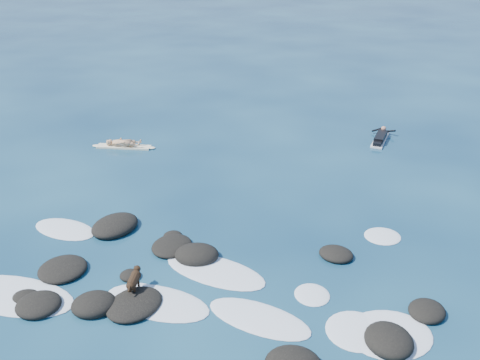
# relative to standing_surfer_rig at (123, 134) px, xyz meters

# --- Properties ---
(ground) EXTENTS (160.00, 160.00, 0.00)m
(ground) POSITION_rel_standing_surfer_rig_xyz_m (5.88, -8.47, -0.70)
(ground) COLOR #0A2642
(ground) RESTS_ON ground
(reef_rocks) EXTENTS (14.20, 7.23, 0.56)m
(reef_rocks) POSITION_rel_standing_surfer_rig_xyz_m (5.75, -10.11, -0.59)
(reef_rocks) COLOR black
(reef_rocks) RESTS_ON ground
(breaking_foam) EXTENTS (13.91, 7.17, 0.12)m
(breaking_foam) POSITION_rel_standing_surfer_rig_xyz_m (6.34, -10.34, -0.69)
(breaking_foam) COLOR white
(breaking_foam) RESTS_ON ground
(standing_surfer_rig) EXTENTS (3.13, 0.75, 1.78)m
(standing_surfer_rig) POSITION_rel_standing_surfer_rig_xyz_m (0.00, 0.00, 0.00)
(standing_surfer_rig) COLOR #FBF2C9
(standing_surfer_rig) RESTS_ON ground
(paddling_surfer_rig) EXTENTS (1.32, 2.73, 0.47)m
(paddling_surfer_rig) POSITION_rel_standing_surfer_rig_xyz_m (12.20, 3.30, -0.54)
(paddling_surfer_rig) COLOR silver
(paddling_surfer_rig) RESTS_ON ground
(dog) EXTENTS (0.36, 1.15, 0.73)m
(dog) POSITION_rel_standing_surfer_rig_xyz_m (4.66, -10.72, -0.22)
(dog) COLOR black
(dog) RESTS_ON ground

